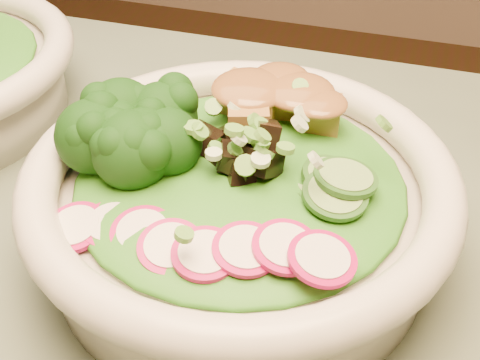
% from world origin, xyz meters
% --- Properties ---
extents(salad_bowl, '(0.27, 0.27, 0.07)m').
position_xyz_m(salad_bowl, '(0.23, 0.11, 0.79)').
color(salad_bowl, silver).
rests_on(salad_bowl, dining_table).
extents(lettuce_bed, '(0.20, 0.20, 0.02)m').
position_xyz_m(lettuce_bed, '(0.23, 0.11, 0.81)').
color(lettuce_bed, '#1B6114').
rests_on(lettuce_bed, salad_bowl).
extents(broccoli_florets, '(0.08, 0.08, 0.04)m').
position_xyz_m(broccoli_florets, '(0.17, 0.11, 0.83)').
color(broccoli_florets, black).
rests_on(broccoli_florets, salad_bowl).
extents(radish_slices, '(0.11, 0.05, 0.02)m').
position_xyz_m(radish_slices, '(0.23, 0.05, 0.81)').
color(radish_slices, '#AA0D52').
rests_on(radish_slices, salad_bowl).
extents(cucumber_slices, '(0.07, 0.07, 0.04)m').
position_xyz_m(cucumber_slices, '(0.29, 0.11, 0.82)').
color(cucumber_slices, '#84AE61').
rests_on(cucumber_slices, salad_bowl).
extents(mushroom_heap, '(0.07, 0.07, 0.04)m').
position_xyz_m(mushroom_heap, '(0.23, 0.13, 0.82)').
color(mushroom_heap, black).
rests_on(mushroom_heap, salad_bowl).
extents(tofu_cubes, '(0.09, 0.07, 0.04)m').
position_xyz_m(tofu_cubes, '(0.23, 0.18, 0.82)').
color(tofu_cubes, brown).
rests_on(tofu_cubes, salad_bowl).
extents(peanut_sauce, '(0.07, 0.06, 0.02)m').
position_xyz_m(peanut_sauce, '(0.23, 0.18, 0.83)').
color(peanut_sauce, brown).
rests_on(peanut_sauce, tofu_cubes).
extents(scallion_garnish, '(0.19, 0.19, 0.02)m').
position_xyz_m(scallion_garnish, '(0.23, 0.11, 0.83)').
color(scallion_garnish, '#589835').
rests_on(scallion_garnish, salad_bowl).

